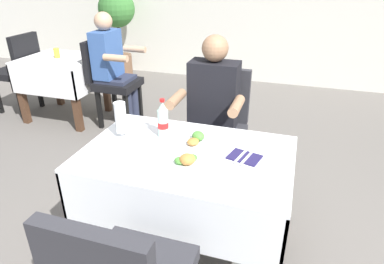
# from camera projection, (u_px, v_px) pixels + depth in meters

# --- Properties ---
(main_dining_table) EXTENTS (1.19, 0.78, 0.73)m
(main_dining_table) POSITION_uv_depth(u_px,v_px,m) (187.00, 177.00, 1.99)
(main_dining_table) COLOR white
(main_dining_table) RESTS_ON ground
(chair_far_diner_seat) EXTENTS (0.44, 0.50, 0.97)m
(chair_far_diner_seat) POSITION_uv_depth(u_px,v_px,m) (218.00, 125.00, 2.66)
(chair_far_diner_seat) COLOR #2D2D33
(chair_far_diner_seat) RESTS_ON ground
(seated_diner_far) EXTENTS (0.50, 0.46, 1.26)m
(seated_diner_far) POSITION_uv_depth(u_px,v_px,m) (211.00, 111.00, 2.50)
(seated_diner_far) COLOR #282D42
(seated_diner_far) RESTS_ON ground
(plate_near_camera) EXTENTS (0.24, 0.24, 0.07)m
(plate_near_camera) POSITION_uv_depth(u_px,v_px,m) (185.00, 163.00, 1.76)
(plate_near_camera) COLOR white
(plate_near_camera) RESTS_ON main_dining_table
(plate_far_diner) EXTENTS (0.25, 0.25, 0.07)m
(plate_far_diner) POSITION_uv_depth(u_px,v_px,m) (194.00, 139.00, 2.01)
(plate_far_diner) COLOR white
(plate_far_diner) RESTS_ON main_dining_table
(beer_glass_left) EXTENTS (0.07, 0.07, 0.23)m
(beer_glass_left) POSITION_uv_depth(u_px,v_px,m) (121.00, 119.00, 2.03)
(beer_glass_left) COLOR white
(beer_glass_left) RESTS_ON main_dining_table
(cola_bottle_primary) EXTENTS (0.07, 0.07, 0.25)m
(cola_bottle_primary) POSITION_uv_depth(u_px,v_px,m) (163.00, 120.00, 2.04)
(cola_bottle_primary) COLOR silver
(cola_bottle_primary) RESTS_ON main_dining_table
(napkin_cutlery_set) EXTENTS (0.20, 0.20, 0.01)m
(napkin_cutlery_set) POSITION_uv_depth(u_px,v_px,m) (244.00, 157.00, 1.85)
(napkin_cutlery_set) COLOR #231E4C
(napkin_cutlery_set) RESTS_ON main_dining_table
(background_dining_table) EXTENTS (0.85, 0.74, 0.73)m
(background_dining_table) POSITION_uv_depth(u_px,v_px,m) (63.00, 74.00, 3.95)
(background_dining_table) COLOR white
(background_dining_table) RESTS_ON ground
(background_chair_left) EXTENTS (0.50, 0.44, 0.97)m
(background_chair_left) POSITION_uv_depth(u_px,v_px,m) (19.00, 68.00, 4.12)
(background_chair_left) COLOR black
(background_chair_left) RESTS_ON ground
(background_chair_right) EXTENTS (0.50, 0.44, 0.97)m
(background_chair_right) POSITION_uv_depth(u_px,v_px,m) (110.00, 78.00, 3.77)
(background_chair_right) COLOR black
(background_chair_right) RESTS_ON ground
(background_patron) EXTENTS (0.46, 0.50, 1.26)m
(background_patron) POSITION_uv_depth(u_px,v_px,m) (113.00, 64.00, 3.69)
(background_patron) COLOR #282D42
(background_patron) RESTS_ON ground
(background_table_tumbler) EXTENTS (0.06, 0.06, 0.11)m
(background_table_tumbler) POSITION_uv_depth(u_px,v_px,m) (57.00, 53.00, 3.85)
(background_table_tumbler) COLOR gold
(background_table_tumbler) RESTS_ON background_dining_table
(potted_plant_corner) EXTENTS (0.56, 0.56, 1.37)m
(potted_plant_corner) POSITION_uv_depth(u_px,v_px,m) (118.00, 21.00, 5.28)
(potted_plant_corner) COLOR brown
(potted_plant_corner) RESTS_ON ground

